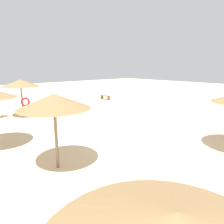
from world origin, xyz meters
TOP-DOWN VIEW (x-y plane):
  - ground_plane at (0.00, 0.00)m, footprint 80.00×80.00m
  - parasol_2 at (-2.49, 10.37)m, footprint 2.78×2.78m
  - parasol_4 at (-4.39, 1.21)m, footprint 2.61×2.61m
  - bench_0 at (7.32, 12.31)m, footprint 0.51×1.53m

SIDE VIEW (x-z plane):
  - ground_plane at x=0.00m, z-range 0.00..0.00m
  - bench_0 at x=7.32m, z-range 0.10..0.59m
  - parasol_2 at x=-2.49m, z-range 1.11..3.91m
  - parasol_4 at x=-4.39m, z-range 1.13..3.95m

